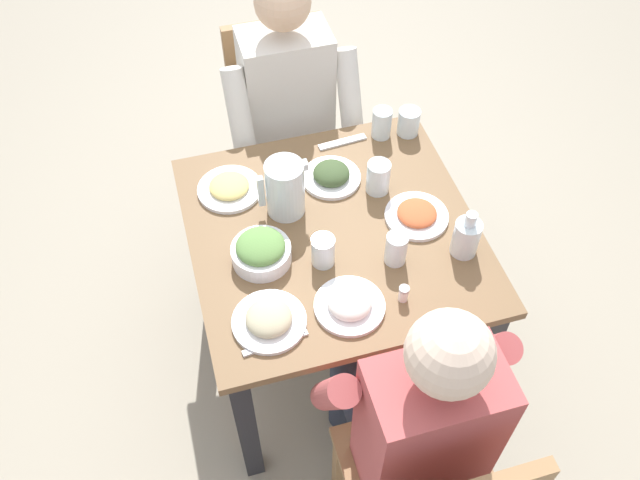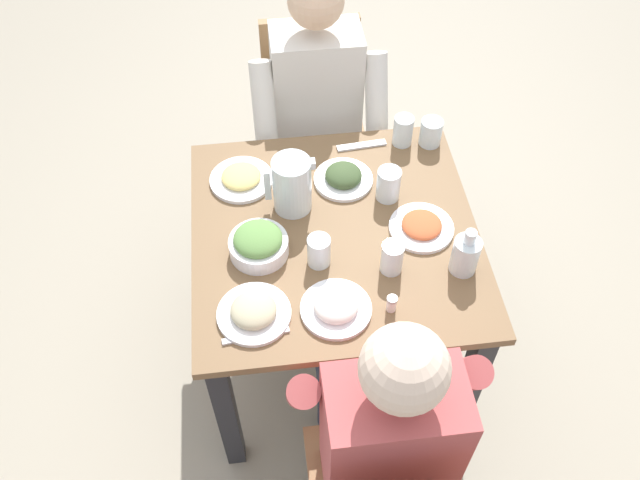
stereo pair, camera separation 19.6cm
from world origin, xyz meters
TOP-DOWN VIEW (x-y plane):
  - ground_plane at (0.00, 0.00)m, footprint 8.00×8.00m
  - dining_table at (0.00, 0.00)m, footprint 0.88×0.88m
  - chair_near at (-0.02, -0.79)m, footprint 0.40×0.40m
  - diner_near at (-0.02, -0.59)m, footprint 0.48×0.53m
  - diner_far at (-0.04, 0.59)m, footprint 0.48×0.53m
  - water_pitcher at (0.12, -0.12)m, footprint 0.16×0.12m
  - salad_bowl at (0.24, 0.05)m, footprint 0.18×0.18m
  - plate_yoghurt at (0.04, 0.28)m, footprint 0.20×0.20m
  - plate_beans at (0.26, 0.27)m, footprint 0.21×0.21m
  - plate_dolmas at (-0.06, -0.21)m, footprint 0.19×0.19m
  - plate_rice_curry at (-0.26, 0.02)m, footprint 0.20×0.20m
  - plate_fries at (0.27, -0.25)m, footprint 0.21×0.21m
  - water_glass_near_left at (-0.28, -0.37)m, footprint 0.07×0.07m
  - water_glass_by_pitcher at (-0.14, 0.16)m, footprint 0.06×0.06m
  - water_glass_near_right at (-0.38, -0.35)m, footprint 0.08×0.08m
  - water_glass_far_right at (-0.19, -0.12)m, footprint 0.08×0.08m
  - water_glass_center at (0.06, 0.11)m, footprint 0.07×0.07m
  - oil_carafe at (-0.35, 0.18)m, footprint 0.08×0.08m
  - salt_shaker at (-0.12, 0.30)m, footprint 0.03×0.03m
  - fork_near at (-0.14, -0.36)m, footprint 0.17×0.04m
  - knife_near at (0.26, 0.34)m, footprint 0.19×0.04m

SIDE VIEW (x-z plane):
  - ground_plane at x=0.00m, z-range 0.00..0.00m
  - chair_near at x=-0.02m, z-range 0.06..0.93m
  - dining_table at x=0.00m, z-range 0.23..0.93m
  - diner_near at x=-0.02m, z-range 0.06..1.22m
  - diner_far at x=-0.04m, z-range 0.06..1.22m
  - fork_near at x=-0.14m, z-range 0.70..0.71m
  - knife_near at x=0.26m, z-range 0.70..0.71m
  - plate_rice_curry at x=-0.26m, z-range 0.70..0.74m
  - plate_fries at x=0.27m, z-range 0.70..0.74m
  - plate_beans at x=0.26m, z-range 0.69..0.75m
  - plate_yoghurt at x=0.04m, z-range 0.69..0.75m
  - plate_dolmas at x=-0.06m, z-range 0.69..0.75m
  - salt_shaker at x=-0.12m, z-range 0.70..0.76m
  - salad_bowl at x=0.24m, z-range 0.70..0.79m
  - water_glass_near_right at x=-0.38m, z-range 0.70..0.80m
  - water_glass_center at x=0.06m, z-range 0.70..0.80m
  - water_glass_by_pitcher at x=-0.14m, z-range 0.70..0.81m
  - water_glass_near_left at x=-0.28m, z-range 0.70..0.81m
  - water_glass_far_right at x=-0.19m, z-range 0.70..0.81m
  - oil_carafe at x=-0.35m, z-range 0.68..0.84m
  - water_pitcher at x=0.12m, z-range 0.70..0.89m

